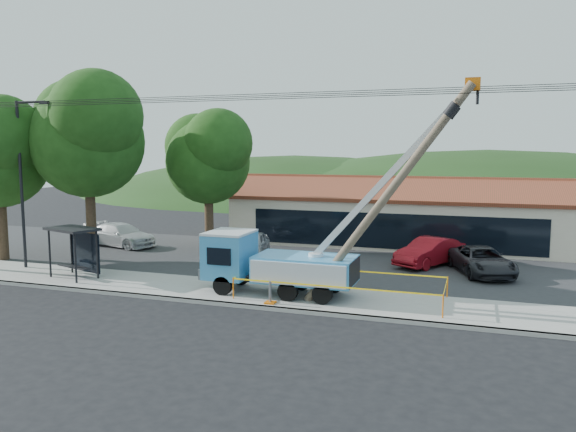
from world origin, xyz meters
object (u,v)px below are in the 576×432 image
Objects in this scene: utility_truck at (277,261)px; car_white at (121,248)px; car_red at (429,267)px; car_dark at (481,276)px; bus_shelter at (76,241)px; car_silver at (251,260)px; leaning_pole at (393,188)px.

car_white is at bearing 149.05° from utility_truck.
car_red is 0.92× the size of car_dark.
car_silver is (6.28, 7.49, -1.98)m from bus_shelter.
utility_truck is 10.53m from bus_shelter.
car_red is (16.40, 8.71, -1.98)m from bus_shelter.
bus_shelter reaches higher than car_dark.
utility_truck reaches higher than car_white.
car_silver is at bearing 67.55° from bus_shelter.
car_white is (-19.04, 8.96, -4.98)m from leaning_pole.
bus_shelter reaches higher than car_red.
car_dark is (19.11, 7.41, -1.98)m from bus_shelter.
leaning_pole is 1.96× the size of car_silver.
car_red is at bearing -5.39° from car_silver.
utility_truck is 2.30× the size of car_dark.
car_dark is at bearing -80.36° from car_white.
leaning_pole is 21.63m from car_white.
car_dark is (8.58, 7.25, -1.63)m from utility_truck.
car_silver is at bearing 159.51° from car_dark.
car_white is (-13.96, 8.37, -1.63)m from utility_truck.
leaning_pole reaches higher than car_white.
bus_shelter is 0.59× the size of car_dark.
utility_truck is at bearing 173.36° from leaning_pole.
car_red reaches higher than car_white.
car_silver reaches higher than car_white.
utility_truck is 10.50m from car_red.
car_dark is (3.51, 7.84, -4.98)m from leaning_pole.
leaning_pole is at bearing -52.58° from car_silver.
car_silver is at bearing 139.67° from leaning_pole.
car_white is (-19.84, -0.18, 0.00)m from car_red.
utility_truck reaches higher than leaning_pole.
car_red is 19.84m from car_white.
car_dark is (22.55, -1.12, 0.00)m from car_white.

